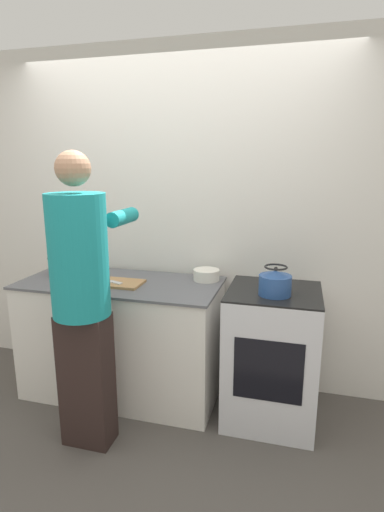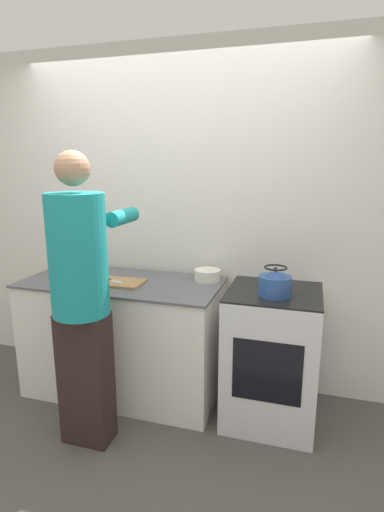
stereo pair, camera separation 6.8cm
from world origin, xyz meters
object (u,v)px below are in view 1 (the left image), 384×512
Objects in this scene: kettle at (275,283)px; canister_jar at (58,266)px; oven at (271,355)px; cutting_board at (116,283)px; person at (82,294)px; bowl_prep at (206,275)px; knife at (111,281)px.

canister_jar is (-1.66, 0.16, -0.04)m from kettle.
canister_jar is (-1.65, 0.07, 0.49)m from oven.
canister_jar is at bearing 169.64° from cutting_board.
cutting_board is 1.13m from kettle.
person reaches higher than oven.
kettle is at bearing -32.25° from bowl_prep.
kettle reaches higher than oven.
canister_jar is (-0.53, 0.10, 0.06)m from cutting_board.
knife is at bearing -156.68° from bowl_prep.
canister_jar is at bearing -172.26° from knife.
oven is 1.23m from knife.
oven is 4.52× the size of kettle.
person is at bearing -47.11° from canister_jar.
person is 9.38× the size of bowl_prep.
person reaches higher than bowl_prep.
person reaches higher than canister_jar.
knife is 0.52m from canister_jar.
canister_jar is (-1.14, -0.17, 0.03)m from bowl_prep.
knife is at bearing 97.84° from person.
oven is 1.20m from cutting_board.
oven is 1.32m from person.
canister_jar is at bearing 132.89° from person.
oven is 0.73m from bowl_prep.
cutting_board is at bearing 94.14° from person.
cutting_board is 2.68× the size of canister_jar.
kettle is (1.12, -0.06, 0.11)m from cutting_board.
canister_jar is at bearing 177.56° from oven.
cutting_board is (-1.12, -0.03, 0.43)m from oven.
person is 0.52m from knife.
kettle is at bearing 22.73° from person.
knife is (-0.03, -0.01, 0.01)m from cutting_board.
bowl_prep reaches higher than knife.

